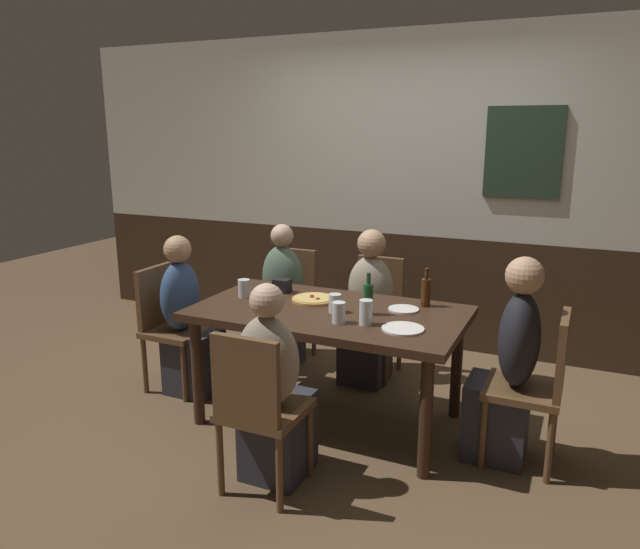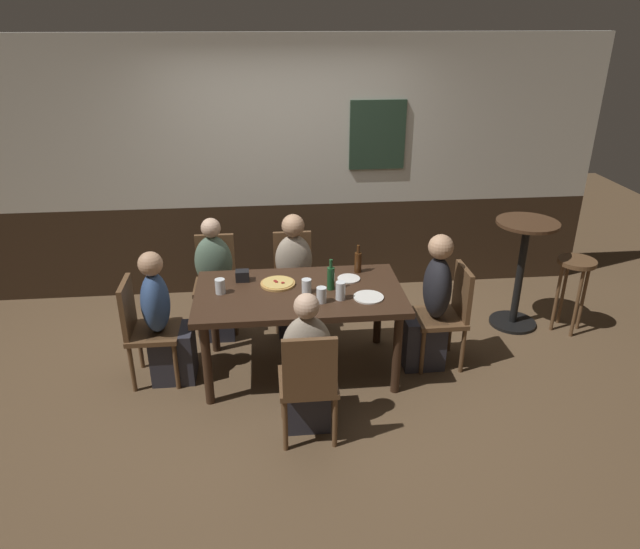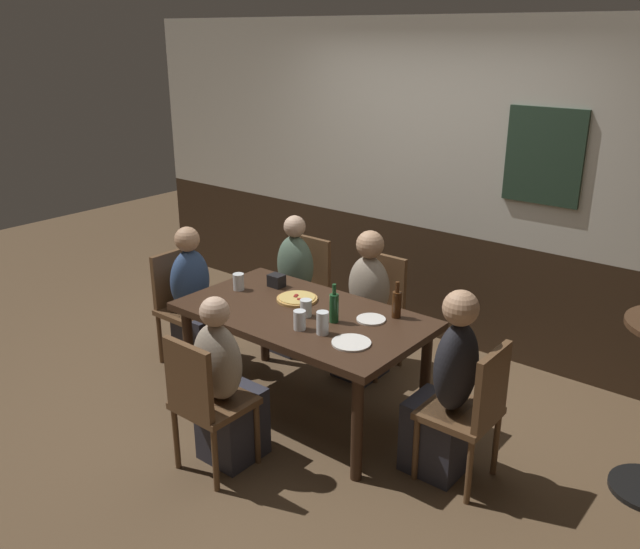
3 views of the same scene
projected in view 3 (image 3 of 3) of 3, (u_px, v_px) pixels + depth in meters
name	position (u px, v px, depth m)	size (l,w,h in m)	color
ground_plane	(304.00, 410.00, 4.63)	(12.00, 12.00, 0.00)	brown
wall_back	(434.00, 186.00, 5.38)	(6.40, 0.13, 2.60)	#332316
dining_table	(303.00, 323.00, 4.40)	(1.66, 0.92, 0.74)	#382316
chair_head_east	(472.00, 407.00, 3.72)	(0.40, 0.40, 0.88)	brown
chair_mid_near	(204.00, 398.00, 3.82)	(0.40, 0.40, 0.88)	brown
chair_head_west	(182.00, 301.00, 5.19)	(0.40, 0.40, 0.88)	brown
chair_mid_far	(377.00, 306.00, 5.10)	(0.40, 0.40, 0.88)	brown
chair_left_far	(305.00, 285.00, 5.53)	(0.40, 0.40, 0.88)	brown
person_head_east	(446.00, 398.00, 3.82)	(0.37, 0.34, 1.17)	#2D2D38
person_mid_near	(226.00, 394.00, 3.95)	(0.34, 0.37, 1.09)	#2D2D38
person_head_west	(196.00, 309.00, 5.10)	(0.37, 0.34, 1.12)	#2D2D38
person_mid_far	(365.00, 315.00, 4.99)	(0.34, 0.37, 1.12)	#2D2D38
person_left_far	(292.00, 294.00, 5.42)	(0.34, 0.37, 1.11)	#2D2D38
pizza	(297.00, 299.00, 4.56)	(0.28, 0.28, 0.03)	tan
beer_glass_half	(306.00, 309.00, 4.30)	(0.08, 0.08, 0.11)	silver
tumbler_short	(239.00, 283.00, 4.74)	(0.08, 0.08, 0.12)	silver
beer_glass_tall	(300.00, 321.00, 4.11)	(0.08, 0.08, 0.12)	silver
pint_glass_stout	(323.00, 324.00, 4.04)	(0.08, 0.08, 0.14)	silver
beer_bottle_green	(334.00, 307.00, 4.20)	(0.06, 0.06, 0.26)	#194723
beer_bottle_brown	(397.00, 304.00, 4.27)	(0.06, 0.06, 0.24)	#42230F
plate_white_large	(351.00, 343.00, 3.93)	(0.24, 0.24, 0.01)	white
plate_white_small	(371.00, 319.00, 4.25)	(0.19, 0.19, 0.01)	white
condiment_caddy	(276.00, 281.00, 4.80)	(0.11, 0.09, 0.09)	black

